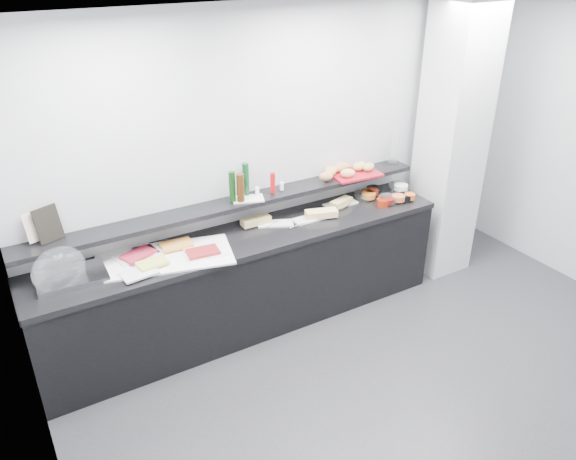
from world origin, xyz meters
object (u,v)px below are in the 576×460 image
framed_print (48,224)px  sandwich_plate_mid (310,219)px  condiment_tray (248,199)px  cloche_base (72,277)px  bread_tray (354,174)px  carafe (394,149)px

framed_print → sandwich_plate_mid: bearing=-28.4°
sandwich_plate_mid → condiment_tray: bearing=163.3°
condiment_tray → framed_print: bearing=-162.3°
cloche_base → framed_print: size_ratio=1.89×
cloche_base → bread_tray: bearing=5.5°
bread_tray → carafe: 0.51m
framed_print → carafe: 3.16m
carafe → sandwich_plate_mid: bearing=-169.7°
cloche_base → bread_tray: bread_tray is taller
condiment_tray → bread_tray: (1.11, -0.00, 0.00)m
sandwich_plate_mid → bread_tray: size_ratio=0.69×
framed_print → carafe: (3.16, -0.05, 0.02)m
sandwich_plate_mid → condiment_tray: (-0.52, 0.16, 0.25)m
carafe → framed_print: bearing=179.2°
condiment_tray → carafe: bearing=21.9°
cloche_base → carafe: 3.13m
framed_print → bread_tray: bearing=-23.6°
carafe → cloche_base: bearing=-177.2°
sandwich_plate_mid → framed_print: 2.13m
condiment_tray → carafe: (1.60, 0.04, 0.14)m
sandwich_plate_mid → carafe: 1.16m
bread_tray → condiment_tray: bearing=-176.1°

